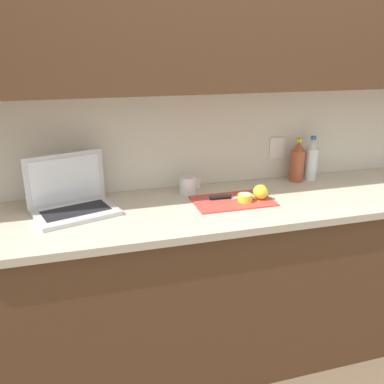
{
  "coord_description": "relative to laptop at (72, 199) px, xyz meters",
  "views": [
    {
      "loc": [
        -0.81,
        -1.74,
        1.62
      ],
      "look_at": [
        -0.32,
        -0.01,
        0.98
      ],
      "focal_mm": 38.0,
      "sensor_mm": 36.0,
      "label": 1
    }
  ],
  "objects": [
    {
      "name": "cutting_board",
      "position": [
        0.76,
        -0.09,
        -0.06
      ],
      "size": [
        0.39,
        0.24,
        0.01
      ],
      "primitive_type": "cube",
      "color": "#D1473D",
      "rests_on": "counter_unit"
    },
    {
      "name": "laptop",
      "position": [
        0.0,
        0.0,
        0.0
      ],
      "size": [
        0.42,
        0.34,
        0.26
      ],
      "rotation": [
        0.0,
        0.0,
        0.29
      ],
      "color": "silver",
      "rests_on": "counter_unit"
    },
    {
      "name": "knife",
      "position": [
        0.74,
        -0.06,
        -0.05
      ],
      "size": [
        0.26,
        0.04,
        0.02
      ],
      "rotation": [
        0.0,
        0.0,
        -0.05
      ],
      "color": "silver",
      "rests_on": "cutting_board"
    },
    {
      "name": "counter_unit",
      "position": [
        0.89,
        -0.1,
        -0.5
      ],
      "size": [
        2.53,
        0.62,
        0.9
      ],
      "color": "brown",
      "rests_on": "ground_plane"
    },
    {
      "name": "wall_back",
      "position": [
        0.87,
        0.14,
        0.6
      ],
      "size": [
        5.2,
        0.38,
        2.6
      ],
      "color": "silver",
      "rests_on": "ground_plane"
    },
    {
      "name": "bottle_oil_tall",
      "position": [
        1.23,
        0.13,
        0.05
      ],
      "size": [
        0.08,
        0.08,
        0.24
      ],
      "color": "#A34C2D",
      "rests_on": "counter_unit"
    },
    {
      "name": "bottle_green_soda",
      "position": [
        1.32,
        0.13,
        0.05
      ],
      "size": [
        0.07,
        0.07,
        0.25
      ],
      "color": "silver",
      "rests_on": "counter_unit"
    },
    {
      "name": "lemon_whole_beside",
      "position": [
        0.9,
        -0.11,
        -0.02
      ],
      "size": [
        0.07,
        0.07,
        0.07
      ],
      "color": "yellow",
      "rests_on": "cutting_board"
    },
    {
      "name": "measuring_cup",
      "position": [
        0.58,
        0.09,
        -0.02
      ],
      "size": [
        0.11,
        0.09,
        0.09
      ],
      "color": "silver",
      "rests_on": "counter_unit"
    },
    {
      "name": "ground_plane",
      "position": [
        0.87,
        -0.1,
        -0.96
      ],
      "size": [
        12.0,
        12.0,
        0.0
      ],
      "primitive_type": "plane",
      "color": "brown",
      "rests_on": "ground"
    },
    {
      "name": "lemon_half_cut",
      "position": [
        0.81,
        -0.12,
        -0.04
      ],
      "size": [
        0.07,
        0.07,
        0.04
      ],
      "color": "yellow",
      "rests_on": "cutting_board"
    }
  ]
}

